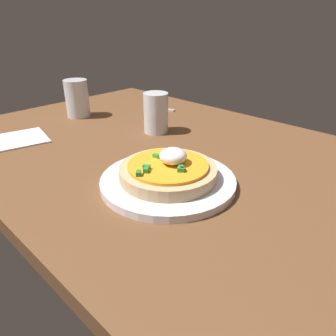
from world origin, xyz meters
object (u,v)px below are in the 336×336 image
Objects in this scene: cup_near at (77,101)px; fork at (162,109)px; napkin at (20,139)px; cup_far at (156,115)px; plate at (168,181)px; pizza at (168,170)px.

fork is at bearing 59.10° from cup_near.
fork is 0.83× the size of napkin.
cup_far is 0.84× the size of napkin.
cup_far is at bearing 13.73° from cup_near.
cup_near is 28.30cm from cup_far.
plate is at bearing -39.68° from cup_far.
cup_far is (-22.59, 18.74, 4.07)cm from plate.
plate is 51.67cm from cup_near.
napkin is (-6.84, -44.47, -0.05)cm from fork.
pizza is at bearing -13.43° from cup_near.
fork is (13.69, 22.88, -4.62)cm from cup_near.
pizza is 51.55cm from cup_near.
plate reaches higher than fork.
fork is at bearing 136.19° from plate.
cup_near is at bearing 166.50° from plate.
cup_near reaches higher than cup_far.
plate is at bearing -117.71° from pizza.
cup_far is at bearing -68.31° from fork.
cup_near is (-50.08, 12.03, 4.14)cm from plate.
cup_far reaches higher than pizza.
pizza is at bearing -39.55° from cup_far.
plate is 44.27cm from napkin.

